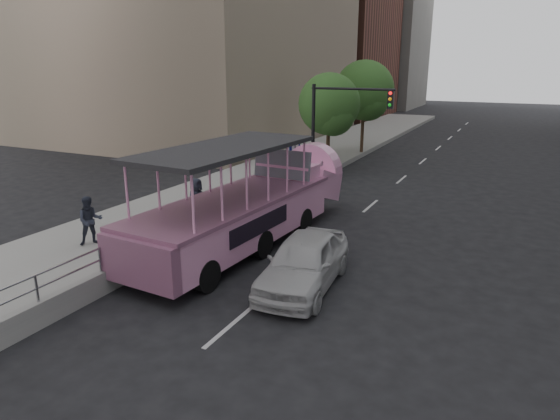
{
  "coord_description": "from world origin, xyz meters",
  "views": [
    {
      "loc": [
        6.93,
        -11.18,
        6.16
      ],
      "look_at": [
        0.11,
        2.59,
        1.65
      ],
      "focal_mm": 32.0,
      "sensor_mm": 36.0,
      "label": 1
    }
  ],
  "objects_px": {
    "pedestrian_mid": "(90,221)",
    "street_tree_far": "(365,93)",
    "pedestrian_far": "(196,201)",
    "street_tree_near": "(330,107)",
    "traffic_signal": "(336,120)",
    "duck_boat": "(252,205)",
    "car": "(304,262)",
    "parking_sign": "(295,160)"
  },
  "relations": [
    {
      "from": "car",
      "to": "traffic_signal",
      "type": "relative_size",
      "value": 0.86
    },
    {
      "from": "duck_boat",
      "to": "pedestrian_mid",
      "type": "relative_size",
      "value": 6.69
    },
    {
      "from": "car",
      "to": "pedestrian_far",
      "type": "relative_size",
      "value": 2.57
    },
    {
      "from": "pedestrian_far",
      "to": "street_tree_near",
      "type": "xyz_separation_m",
      "value": [
        0.72,
        12.15,
        2.65
      ]
    },
    {
      "from": "car",
      "to": "street_tree_near",
      "type": "relative_size",
      "value": 0.78
    },
    {
      "from": "pedestrian_far",
      "to": "street_tree_near",
      "type": "relative_size",
      "value": 0.31
    },
    {
      "from": "traffic_signal",
      "to": "street_tree_far",
      "type": "height_order",
      "value": "street_tree_far"
    },
    {
      "from": "pedestrian_mid",
      "to": "street_tree_far",
      "type": "bearing_deg",
      "value": 31.8
    },
    {
      "from": "pedestrian_mid",
      "to": "street_tree_far",
      "type": "height_order",
      "value": "street_tree_far"
    },
    {
      "from": "parking_sign",
      "to": "street_tree_far",
      "type": "height_order",
      "value": "street_tree_far"
    },
    {
      "from": "pedestrian_far",
      "to": "duck_boat",
      "type": "bearing_deg",
      "value": -94.33
    },
    {
      "from": "street_tree_near",
      "to": "traffic_signal",
      "type": "bearing_deg",
      "value": -65.02
    },
    {
      "from": "duck_boat",
      "to": "pedestrian_far",
      "type": "xyz_separation_m",
      "value": [
        -2.49,
        0.1,
        -0.18
      ]
    },
    {
      "from": "duck_boat",
      "to": "parking_sign",
      "type": "height_order",
      "value": "duck_boat"
    },
    {
      "from": "duck_boat",
      "to": "parking_sign",
      "type": "bearing_deg",
      "value": 101.14
    },
    {
      "from": "duck_boat",
      "to": "car",
      "type": "xyz_separation_m",
      "value": [
        3.24,
        -2.76,
        -0.59
      ]
    },
    {
      "from": "pedestrian_mid",
      "to": "street_tree_far",
      "type": "distance_m",
      "value": 22.09
    },
    {
      "from": "street_tree_near",
      "to": "duck_boat",
      "type": "bearing_deg",
      "value": -81.8
    },
    {
      "from": "street_tree_far",
      "to": "duck_boat",
      "type": "bearing_deg",
      "value": -85.1
    },
    {
      "from": "car",
      "to": "pedestrian_mid",
      "type": "relative_size",
      "value": 2.7
    },
    {
      "from": "pedestrian_far",
      "to": "street_tree_near",
      "type": "height_order",
      "value": "street_tree_near"
    },
    {
      "from": "parking_sign",
      "to": "pedestrian_far",
      "type": "bearing_deg",
      "value": -101.27
    },
    {
      "from": "pedestrian_mid",
      "to": "parking_sign",
      "type": "relative_size",
      "value": 0.57
    },
    {
      "from": "traffic_signal",
      "to": "street_tree_near",
      "type": "height_order",
      "value": "street_tree_near"
    },
    {
      "from": "duck_boat",
      "to": "parking_sign",
      "type": "relative_size",
      "value": 3.83
    },
    {
      "from": "car",
      "to": "pedestrian_mid",
      "type": "xyz_separation_m",
      "value": [
        -7.51,
        -0.68,
        0.37
      ]
    },
    {
      "from": "traffic_signal",
      "to": "street_tree_far",
      "type": "relative_size",
      "value": 0.81
    },
    {
      "from": "duck_boat",
      "to": "pedestrian_far",
      "type": "relative_size",
      "value": 6.37
    },
    {
      "from": "duck_boat",
      "to": "street_tree_near",
      "type": "xyz_separation_m",
      "value": [
        -1.77,
        12.26,
        2.47
      ]
    },
    {
      "from": "car",
      "to": "street_tree_far",
      "type": "xyz_separation_m",
      "value": [
        -4.8,
        21.02,
        3.54
      ]
    },
    {
      "from": "pedestrian_far",
      "to": "street_tree_far",
      "type": "xyz_separation_m",
      "value": [
        0.92,
        18.15,
        3.13
      ]
    },
    {
      "from": "parking_sign",
      "to": "street_tree_near",
      "type": "relative_size",
      "value": 0.51
    },
    {
      "from": "duck_boat",
      "to": "traffic_signal",
      "type": "xyz_separation_m",
      "value": [
        -0.17,
        8.83,
        2.15
      ]
    },
    {
      "from": "parking_sign",
      "to": "street_tree_far",
      "type": "distance_m",
      "value": 12.19
    },
    {
      "from": "duck_boat",
      "to": "street_tree_near",
      "type": "relative_size",
      "value": 1.94
    },
    {
      "from": "pedestrian_far",
      "to": "traffic_signal",
      "type": "bearing_deg",
      "value": -16.83
    },
    {
      "from": "duck_boat",
      "to": "car",
      "type": "bearing_deg",
      "value": -40.48
    },
    {
      "from": "car",
      "to": "street_tree_near",
      "type": "bearing_deg",
      "value": 102.99
    },
    {
      "from": "street_tree_far",
      "to": "pedestrian_far",
      "type": "bearing_deg",
      "value": -92.91
    },
    {
      "from": "street_tree_near",
      "to": "parking_sign",
      "type": "bearing_deg",
      "value": -84.99
    },
    {
      "from": "pedestrian_far",
      "to": "parking_sign",
      "type": "distance_m",
      "value": 6.38
    },
    {
      "from": "pedestrian_far",
      "to": "street_tree_near",
      "type": "bearing_deg",
      "value": -5.35
    }
  ]
}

